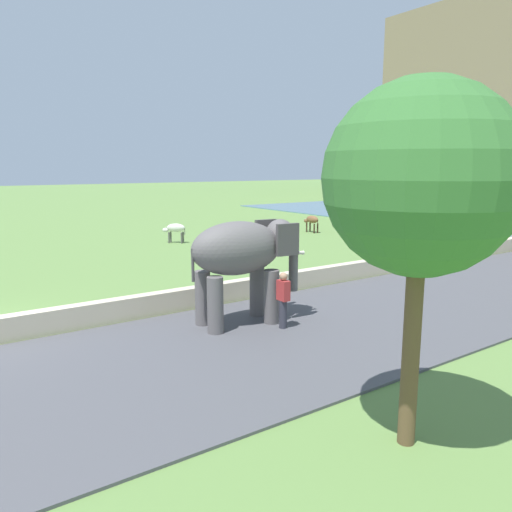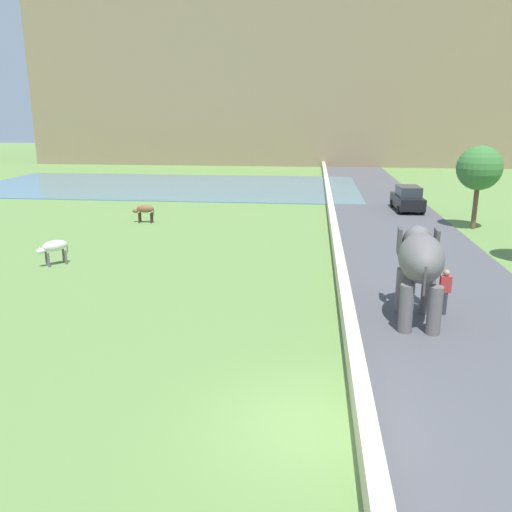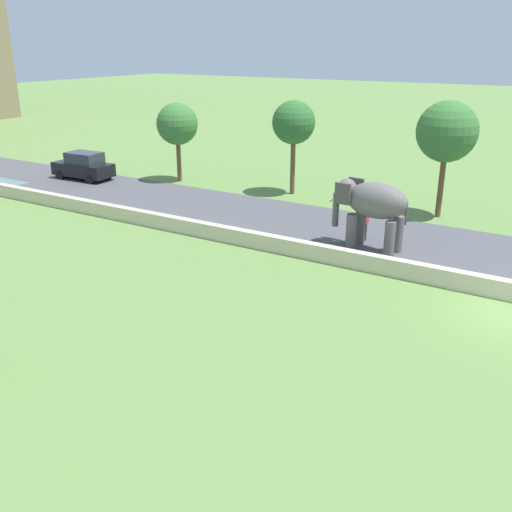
{
  "view_description": "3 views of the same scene",
  "coord_description": "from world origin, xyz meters",
  "px_view_note": "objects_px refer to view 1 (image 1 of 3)",
  "views": [
    {
      "loc": [
        14.83,
        -1.01,
        4.49
      ],
      "look_at": [
        0.73,
        8.71,
        1.35
      ],
      "focal_mm": 34.6,
      "sensor_mm": 36.0,
      "label": 1
    },
    {
      "loc": [
        -0.03,
        -10.01,
        6.61
      ],
      "look_at": [
        -2.18,
        9.4,
        1.25
      ],
      "focal_mm": 36.33,
      "sensor_mm": 36.0,
      "label": 2
    },
    {
      "loc": [
        -18.88,
        -1.53,
        8.42
      ],
      "look_at": [
        -2.31,
        8.57,
        1.16
      ],
      "focal_mm": 40.33,
      "sensor_mm": 36.0,
      "label": 3
    }
  ],
  "objects_px": {
    "person_beside_elephant": "(283,300)",
    "cow_brown": "(312,220)",
    "elephant": "(244,255)",
    "cow_white": "(175,229)"
  },
  "relations": [
    {
      "from": "elephant",
      "to": "cow_brown",
      "type": "distance_m",
      "value": 20.28
    },
    {
      "from": "elephant",
      "to": "person_beside_elephant",
      "type": "bearing_deg",
      "value": 30.6
    },
    {
      "from": "elephant",
      "to": "cow_white",
      "type": "xyz_separation_m",
      "value": [
        -15.01,
        4.97,
        -1.2
      ]
    },
    {
      "from": "cow_brown",
      "to": "cow_white",
      "type": "relative_size",
      "value": 1.14
    },
    {
      "from": "person_beside_elephant",
      "to": "cow_brown",
      "type": "height_order",
      "value": "person_beside_elephant"
    },
    {
      "from": "cow_brown",
      "to": "cow_white",
      "type": "bearing_deg",
      "value": -96.13
    },
    {
      "from": "elephant",
      "to": "cow_brown",
      "type": "bearing_deg",
      "value": 133.65
    },
    {
      "from": "elephant",
      "to": "person_beside_elephant",
      "type": "distance_m",
      "value": 1.67
    },
    {
      "from": "elephant",
      "to": "cow_brown",
      "type": "relative_size",
      "value": 2.53
    },
    {
      "from": "elephant",
      "to": "person_beside_elephant",
      "type": "xyz_separation_m",
      "value": [
        1.03,
        0.61,
        -1.16
      ]
    }
  ]
}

